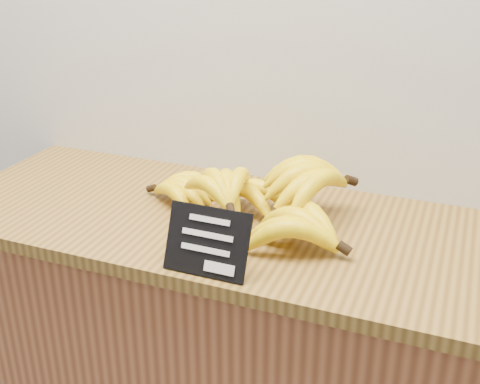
% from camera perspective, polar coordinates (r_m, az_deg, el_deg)
% --- Properties ---
extents(counter_top, '(1.43, 0.54, 0.03)m').
position_cam_1_polar(counter_top, '(1.34, 0.79, -3.29)').
color(counter_top, olive).
rests_on(counter_top, counter).
extents(chalkboard_sign, '(0.16, 0.06, 0.12)m').
position_cam_1_polar(chalkboard_sign, '(1.12, -3.14, -4.74)').
color(chalkboard_sign, black).
rests_on(chalkboard_sign, counter_top).
extents(banana_pile, '(0.52, 0.38, 0.13)m').
position_cam_1_polar(banana_pile, '(1.30, 1.96, -0.67)').
color(banana_pile, '#FFE30A').
rests_on(banana_pile, counter_top).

